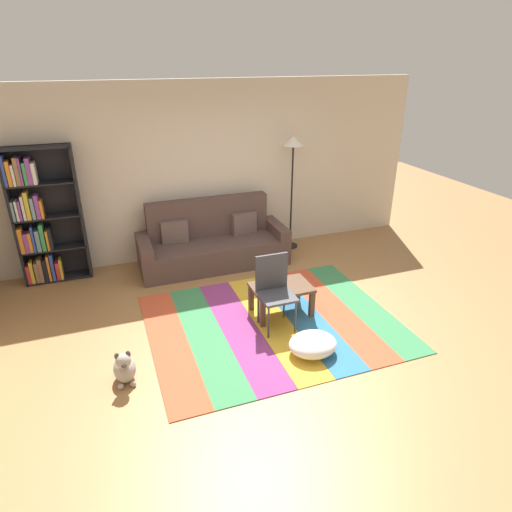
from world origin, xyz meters
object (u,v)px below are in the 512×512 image
(folding_chair, at_px, (274,286))
(bookshelf, at_px, (40,221))
(pouf, at_px, (313,344))
(dog, at_px, (124,368))
(couch, at_px, (213,243))
(coffee_table, at_px, (281,291))
(tv_remote, at_px, (281,286))
(standing_lamp, at_px, (293,156))

(folding_chair, bearing_deg, bookshelf, 161.71)
(pouf, height_order, dog, dog)
(couch, relative_size, pouf, 4.20)
(pouf, bearing_deg, coffee_table, 90.09)
(bookshelf, distance_m, tv_remote, 3.47)
(couch, height_order, dog, couch)
(couch, height_order, folding_chair, couch)
(folding_chair, bearing_deg, coffee_table, 70.34)
(couch, xyz_separation_m, dog, (-1.55, -2.38, -0.18))
(couch, height_order, pouf, couch)
(coffee_table, relative_size, tv_remote, 4.91)
(dog, distance_m, folding_chair, 1.89)
(tv_remote, relative_size, folding_chair, 0.17)
(folding_chair, bearing_deg, tv_remote, 70.89)
(coffee_table, distance_m, dog, 2.08)
(pouf, relative_size, standing_lamp, 0.29)
(coffee_table, height_order, pouf, coffee_table)
(pouf, relative_size, folding_chair, 0.60)
(standing_lamp, xyz_separation_m, folding_chair, (-1.17, -2.13, -1.01))
(couch, height_order, tv_remote, couch)
(dog, xyz_separation_m, standing_lamp, (2.97, 2.57, 1.39))
(bookshelf, distance_m, folding_chair, 3.44)
(couch, xyz_separation_m, folding_chair, (0.24, -1.94, 0.20))
(couch, distance_m, tv_remote, 1.79)
(coffee_table, bearing_deg, bookshelf, 144.13)
(bookshelf, distance_m, standing_lamp, 3.83)
(standing_lamp, bearing_deg, bookshelf, 178.75)
(coffee_table, distance_m, pouf, 0.91)
(pouf, height_order, folding_chair, folding_chair)
(folding_chair, bearing_deg, standing_lamp, 83.37)
(pouf, xyz_separation_m, dog, (-1.98, 0.25, 0.04))
(folding_chair, bearing_deg, couch, 119.23)
(bookshelf, bearing_deg, tv_remote, -35.95)
(bookshelf, xyz_separation_m, standing_lamp, (3.78, -0.08, 0.64))
(coffee_table, height_order, dog, dog)
(standing_lamp, bearing_deg, dog, -139.05)
(dog, relative_size, folding_chair, 0.44)
(standing_lamp, distance_m, folding_chair, 2.64)
(standing_lamp, bearing_deg, folding_chair, -118.74)
(dog, bearing_deg, standing_lamp, 40.95)
(couch, distance_m, standing_lamp, 1.87)
(bookshelf, bearing_deg, pouf, -46.18)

